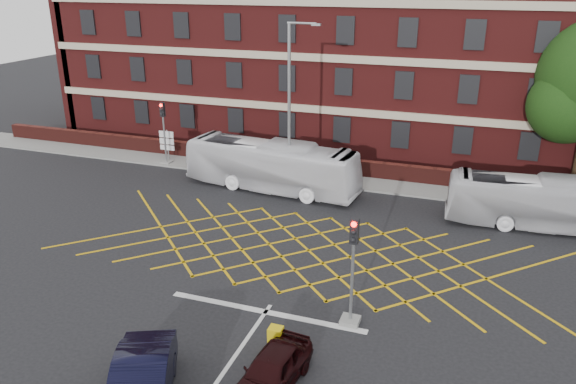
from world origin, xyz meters
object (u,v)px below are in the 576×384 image
(car_maroon, at_px, (272,371))
(traffic_light_near, at_px, (352,282))
(bus_right, at_px, (545,203))
(bus_left, at_px, (271,166))
(traffic_light_far, at_px, (165,139))
(direction_signs, at_px, (167,142))
(street_lamp, at_px, (290,137))
(utility_cabinet, at_px, (276,340))

(car_maroon, xyz_separation_m, traffic_light_near, (1.51, 4.24, 1.13))
(car_maroon, bearing_deg, traffic_light_near, 76.97)
(bus_right, relative_size, traffic_light_near, 2.26)
(car_maroon, bearing_deg, bus_left, 117.55)
(bus_left, xyz_separation_m, traffic_light_far, (-8.57, 2.14, 0.27))
(bus_right, distance_m, direction_signs, 24.16)
(bus_right, xyz_separation_m, street_lamp, (-13.80, 0.20, 2.11))
(bus_left, xyz_separation_m, direction_signs, (-8.84, 2.83, -0.12))
(bus_left, bearing_deg, street_lamp, -97.12)
(traffic_light_far, distance_m, street_lamp, 10.30)
(car_maroon, distance_m, traffic_light_far, 23.76)
(bus_right, distance_m, car_maroon, 18.15)
(bus_left, height_order, bus_right, bus_left)
(bus_left, xyz_separation_m, street_lamp, (1.29, -0.31, 1.96))
(street_lamp, bearing_deg, traffic_light_near, -61.19)
(bus_right, height_order, direction_signs, bus_right)
(car_maroon, height_order, traffic_light_near, traffic_light_near)
(utility_cabinet, bearing_deg, traffic_light_near, 51.06)
(bus_left, bearing_deg, utility_cabinet, -152.17)
(car_maroon, bearing_deg, bus_right, 67.52)
(traffic_light_near, relative_size, direction_signs, 1.94)
(car_maroon, distance_m, street_lamp, 17.06)
(bus_left, relative_size, traffic_light_far, 2.52)
(bus_left, distance_m, traffic_light_near, 14.42)
(bus_right, distance_m, traffic_light_far, 23.80)
(bus_left, bearing_deg, traffic_light_far, 82.33)
(bus_left, distance_m, traffic_light_far, 8.83)
(traffic_light_far, relative_size, direction_signs, 1.94)
(bus_right, distance_m, street_lamp, 13.96)
(traffic_light_near, height_order, street_lamp, street_lamp)
(traffic_light_near, bearing_deg, bus_left, 122.72)
(traffic_light_far, bearing_deg, car_maroon, -51.26)
(bus_left, xyz_separation_m, utility_cabinet, (5.76, -14.64, -1.01))
(bus_right, relative_size, utility_cabinet, 9.96)
(bus_right, xyz_separation_m, traffic_light_far, (-23.65, 2.65, 0.42))
(car_maroon, bearing_deg, street_lamp, 113.82)
(street_lamp, distance_m, direction_signs, 10.81)
(bus_right, bearing_deg, traffic_light_far, 79.35)
(bus_right, xyz_separation_m, traffic_light_near, (-7.29, -11.62, 0.42))
(bus_right, distance_m, traffic_light_near, 13.72)
(traffic_light_near, height_order, utility_cabinet, traffic_light_near)
(bus_right, relative_size, traffic_light_far, 2.26)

